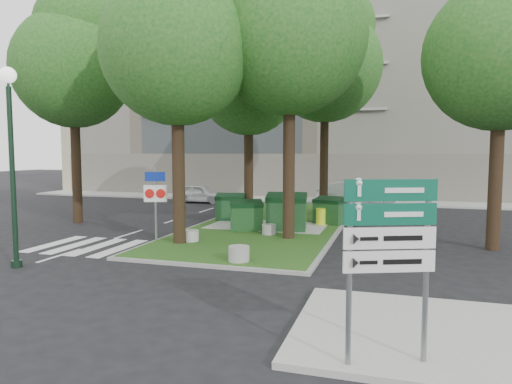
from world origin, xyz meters
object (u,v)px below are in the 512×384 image
at_px(tree_median_mid, 251,75).
at_px(litter_bin, 321,217).
at_px(bollard_right, 239,254).
at_px(car_white, 200,193).
at_px(car_silver, 356,193).
at_px(dumpster_b, 246,215).
at_px(traffic_sign_pole, 156,195).
at_px(bollard_mid, 269,229).
at_px(tree_median_near_left, 180,35).
at_px(dumpster_c, 286,212).
at_px(tree_street_right, 504,40).
at_px(dumpster_d, 329,211).
at_px(tree_median_near_right, 293,22).
at_px(bollard_left, 191,236).
at_px(directional_sign, 389,242).
at_px(dumpster_a, 230,207).
at_px(street_lamp, 11,143).
at_px(tree_street_left, 75,57).
at_px(tree_median_far, 327,55).

bearing_deg(tree_median_mid, litter_bin, -18.04).
bearing_deg(bollard_right, car_white, 117.57).
relative_size(tree_median_mid, car_silver, 2.13).
xyz_separation_m(dumpster_b, traffic_sign_pole, (-2.44, -3.09, 1.07)).
distance_m(litter_bin, car_silver, 8.98).
distance_m(bollard_mid, car_white, 12.92).
bearing_deg(tree_median_near_left, dumpster_c, 50.53).
bearing_deg(litter_bin, tree_median_near_left, -127.59).
bearing_deg(tree_street_right, bollard_mid, -179.58).
relative_size(tree_street_right, dumpster_d, 6.62).
bearing_deg(dumpster_b, car_white, 100.16).
distance_m(tree_median_near_left, bollard_mid, 7.83).
relative_size(tree_median_near_right, bollard_left, 20.87).
height_order(tree_street_right, dumpster_c, tree_street_right).
xyz_separation_m(dumpster_d, directional_sign, (2.67, -13.40, 1.28)).
distance_m(dumpster_a, car_white, 8.74).
xyz_separation_m(tree_median_mid, bollard_mid, (2.02, -4.06, -6.66)).
relative_size(dumpster_b, car_white, 0.44).
relative_size(tree_median_near_left, street_lamp, 1.85).
distance_m(bollard_right, bollard_mid, 4.51).
distance_m(bollard_left, litter_bin, 6.36).
bearing_deg(tree_street_left, dumpster_c, 0.50).
relative_size(tree_median_mid, dumpster_a, 6.53).
height_order(tree_median_near_left, street_lamp, tree_median_near_left).
xyz_separation_m(tree_median_near_left, bollard_left, (0.19, 0.31, -7.00)).
height_order(litter_bin, car_white, car_white).
height_order(tree_median_near_left, traffic_sign_pole, tree_median_near_left).
bearing_deg(tree_street_left, tree_median_near_left, -26.57).
bearing_deg(car_silver, street_lamp, 160.42).
xyz_separation_m(dumpster_a, litter_bin, (4.35, -0.29, -0.24)).
xyz_separation_m(tree_median_mid, car_silver, (4.41, 7.77, -6.21)).
relative_size(tree_median_mid, car_white, 2.78).
bearing_deg(bollard_left, bollard_right, -42.02).
bearing_deg(car_white, tree_median_near_right, -142.93).
xyz_separation_m(tree_street_left, directional_sign, (14.08, -11.06, -5.67)).
height_order(tree_median_near_left, dumpster_c, tree_median_near_left).
height_order(tree_street_right, street_lamp, tree_street_right).
height_order(tree_street_left, bollard_mid, tree_street_left).
bearing_deg(tree_street_left, tree_median_mid, 21.80).
relative_size(tree_median_far, bollard_left, 21.72).
xyz_separation_m(street_lamp, directional_sign, (10.32, -3.40, -1.59)).
relative_size(tree_street_left, dumpster_a, 7.19).
height_order(tree_median_mid, dumpster_b, tree_median_mid).
bearing_deg(tree_street_left, bollard_right, -29.50).
height_order(dumpster_b, bollard_mid, dumpster_b).
relative_size(street_lamp, directional_sign, 2.03).
bearing_deg(bollard_mid, traffic_sign_pole, -146.88).
xyz_separation_m(bollard_right, litter_bin, (1.28, 7.39, 0.14)).
bearing_deg(tree_street_left, street_lamp, -63.89).
xyz_separation_m(litter_bin, car_white, (-9.11, 7.61, 0.13)).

